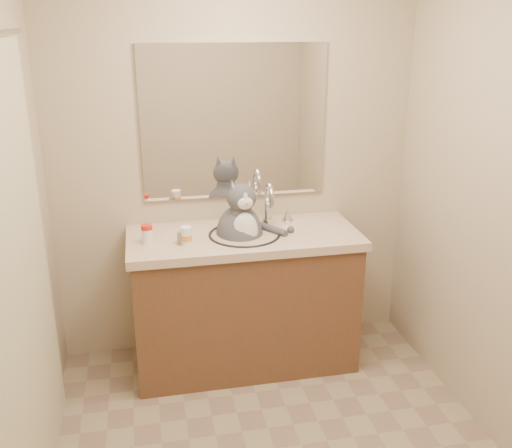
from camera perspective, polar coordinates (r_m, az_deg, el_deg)
The scene contains 8 objects.
room at distance 2.30m, azimuth 3.12°, elevation -1.06°, with size 2.22×2.52×2.42m.
vanity at distance 3.47m, azimuth -1.17°, elevation -7.27°, with size 1.34×0.59×1.12m.
mirror at distance 3.41m, azimuth -2.15°, elevation 10.12°, with size 1.10×0.02×0.90m, color white.
shower_curtain at distance 2.44m, azimuth -22.38°, elevation -5.66°, with size 0.02×1.30×1.93m.
cat at distance 3.30m, azimuth -1.56°, elevation -0.68°, with size 0.42×0.34×0.54m.
pill_bottle_redcap at distance 3.20m, azimuth -10.84°, elevation -1.00°, with size 0.08×0.08×0.11m.
pill_bottle_orange at distance 3.15m, azimuth -6.98°, elevation -1.22°, with size 0.07×0.07×0.10m.
grey_canister at distance 3.17m, azimuth -7.53°, elevation -1.43°, with size 0.05×0.05×0.06m.
Camera 1 is at (-0.56, -2.08, 2.01)m, focal length 40.00 mm.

